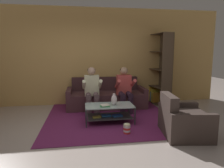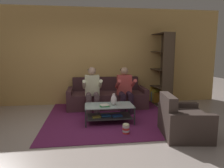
{
  "view_description": "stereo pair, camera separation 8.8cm",
  "coord_description": "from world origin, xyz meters",
  "views": [
    {
      "loc": [
        -0.12,
        -3.72,
        1.56
      ],
      "look_at": [
        0.58,
        0.95,
        0.83
      ],
      "focal_mm": 32.0,
      "sensor_mm": 36.0,
      "label": 1
    },
    {
      "loc": [
        -0.03,
        -3.73,
        1.56
      ],
      "look_at": [
        0.58,
        0.95,
        0.83
      ],
      "focal_mm": 32.0,
      "sensor_mm": 36.0,
      "label": 2
    }
  ],
  "objects": [
    {
      "name": "popcorn_tub",
      "position": [
        0.72,
        -0.08,
        0.11
      ],
      "size": [
        0.14,
        0.14,
        0.21
      ],
      "color": "red",
      "rests_on": "ground"
    },
    {
      "name": "book_stack",
      "position": [
        0.36,
        0.49,
        0.43
      ],
      "size": [
        0.22,
        0.2,
        0.04
      ],
      "color": "#3A934F",
      "rests_on": "coffee_table"
    },
    {
      "name": "armchair",
      "position": [
        1.77,
        -0.31,
        0.28
      ],
      "size": [
        0.92,
        1.02,
        0.8
      ],
      "color": "#3F322E",
      "rests_on": "ground"
    },
    {
      "name": "person_seated_right",
      "position": [
        0.99,
        1.41,
        0.65
      ],
      "size": [
        0.5,
        0.58,
        1.19
      ],
      "color": "#2F1D2C",
      "rests_on": "ground"
    },
    {
      "name": "couch",
      "position": [
        0.56,
        1.95,
        0.28
      ],
      "size": [
        2.24,
        0.9,
        0.84
      ],
      "color": "#4A2B2F",
      "rests_on": "ground"
    },
    {
      "name": "ground",
      "position": [
        0.0,
        0.0,
        0.0
      ],
      "size": [
        16.8,
        16.8,
        0.0
      ],
      "primitive_type": "plane",
      "color": "#AC9E97"
    },
    {
      "name": "area_rug",
      "position": [
        0.51,
        1.16,
        0.01
      ],
      "size": [
        3.0,
        3.29,
        0.01
      ],
      "color": "#692051",
      "rests_on": "ground"
    },
    {
      "name": "coffee_table",
      "position": [
        0.47,
        0.61,
        0.27
      ],
      "size": [
        1.08,
        0.59,
        0.41
      ],
      "color": "#A8C3BE",
      "rests_on": "ground"
    },
    {
      "name": "person_seated_left",
      "position": [
        0.12,
        1.42,
        0.65
      ],
      "size": [
        0.5,
        0.58,
        1.2
      ],
      "color": "brown",
      "rests_on": "ground"
    },
    {
      "name": "vase",
      "position": [
        0.57,
        0.58,
        0.53
      ],
      "size": [
        0.13,
        0.13,
        0.26
      ],
      "color": "silver",
      "rests_on": "coffee_table"
    },
    {
      "name": "bookshelf",
      "position": [
        2.25,
        2.2,
        0.83
      ],
      "size": [
        0.48,
        1.03,
        2.14
      ],
      "color": "#4E3D2B",
      "rests_on": "ground"
    },
    {
      "name": "back_partition",
      "position": [
        0.0,
        2.46,
        1.45
      ],
      "size": [
        8.4,
        0.12,
        2.9
      ],
      "primitive_type": "cube",
      "color": "tan",
      "rests_on": "ground"
    }
  ]
}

